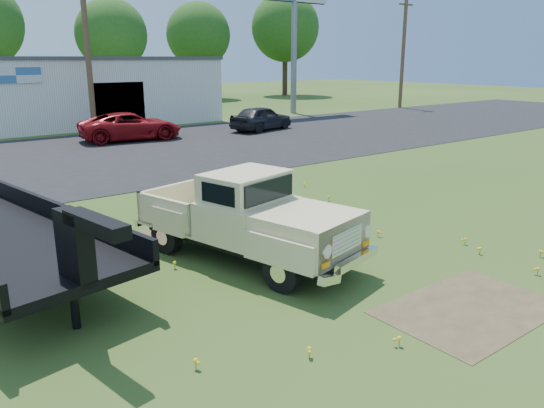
{
  "coord_description": "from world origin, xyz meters",
  "views": [
    {
      "loc": [
        -6.05,
        -7.41,
        4.08
      ],
      "look_at": [
        0.38,
        1.0,
        1.15
      ],
      "focal_mm": 35.0,
      "sensor_mm": 36.0,
      "label": 1
    }
  ],
  "objects": [
    {
      "name": "ground",
      "position": [
        0.0,
        0.0,
        0.0
      ],
      "size": [
        140.0,
        140.0,
        0.0
      ],
      "primitive_type": "plane",
      "color": "#2D4B18",
      "rests_on": "ground"
    },
    {
      "name": "asphalt_lot",
      "position": [
        0.0,
        15.0,
        0.0
      ],
      "size": [
        90.0,
        14.0,
        0.02
      ],
      "primitive_type": "cube",
      "color": "black",
      "rests_on": "ground"
    },
    {
      "name": "dirt_patch_a",
      "position": [
        1.5,
        -3.0,
        0.0
      ],
      "size": [
        3.0,
        2.0,
        0.01
      ],
      "primitive_type": "cube",
      "color": "#473B26",
      "rests_on": "ground"
    },
    {
      "name": "dirt_patch_b",
      "position": [
        -2.0,
        3.5,
        0.0
      ],
      "size": [
        2.2,
        1.6,
        0.01
      ],
      "primitive_type": "cube",
      "color": "#473B26",
      "rests_on": "ground"
    },
    {
      "name": "commercial_building",
      "position": [
        6.0,
        26.99,
        2.1
      ],
      "size": [
        14.2,
        8.2,
        4.15
      ],
      "color": "#BABAB6",
      "rests_on": "ground"
    },
    {
      "name": "utility_pole_mid",
      "position": [
        4.0,
        22.0,
        4.6
      ],
      "size": [
        1.6,
        0.3,
        9.0
      ],
      "color": "#4C3A23",
      "rests_on": "ground"
    },
    {
      "name": "utility_pole_east",
      "position": [
        30.0,
        22.0,
        4.6
      ],
      "size": [
        1.6,
        0.3,
        9.0
      ],
      "color": "#4C3A23",
      "rests_on": "ground"
    },
    {
      "name": "treeline_e",
      "position": [
        12.0,
        39.0,
        5.98
      ],
      "size": [
        6.08,
        6.08,
        9.04
      ],
      "color": "#39291A",
      "rests_on": "ground"
    },
    {
      "name": "treeline_f",
      "position": [
        22.0,
        41.5,
        6.3
      ],
      "size": [
        6.4,
        6.4,
        9.52
      ],
      "color": "#39291A",
      "rests_on": "ground"
    },
    {
      "name": "treeline_g",
      "position": [
        32.0,
        40.0,
        7.25
      ],
      "size": [
        7.36,
        7.36,
        10.95
      ],
      "color": "#39291A",
      "rests_on": "ground"
    },
    {
      "name": "vintage_pickup_truck",
      "position": [
        -0.15,
        1.19,
        0.93
      ],
      "size": [
        3.18,
        5.48,
        1.87
      ],
      "primitive_type": null,
      "rotation": [
        0.0,
        0.0,
        0.24
      ],
      "color": "beige",
      "rests_on": "ground"
    },
    {
      "name": "red_pickup",
      "position": [
        4.61,
        18.34,
        0.7
      ],
      "size": [
        5.3,
        2.95,
        1.4
      ],
      "primitive_type": "imported",
      "rotation": [
        0.0,
        0.0,
        1.44
      ],
      "color": "maroon",
      "rests_on": "ground"
    },
    {
      "name": "dark_sedan",
      "position": [
        12.14,
        17.4,
        0.7
      ],
      "size": [
        4.39,
        2.59,
        1.4
      ],
      "primitive_type": "imported",
      "rotation": [
        0.0,
        0.0,
        1.81
      ],
      "color": "black",
      "rests_on": "ground"
    }
  ]
}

